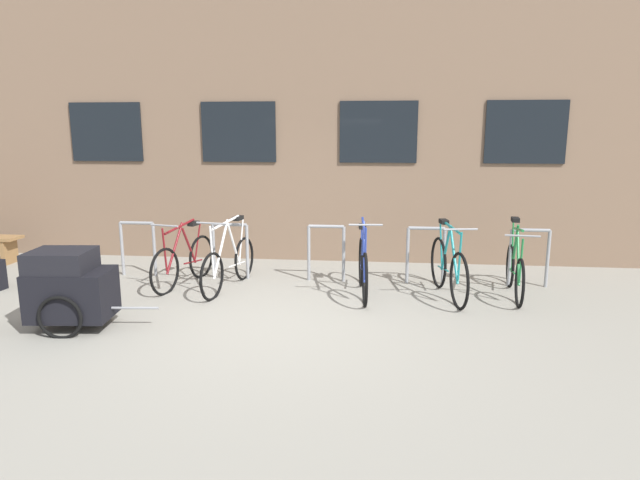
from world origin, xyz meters
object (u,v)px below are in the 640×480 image
object	(u,v)px
bicycle_maroon	(184,261)
bicycle_white	(229,263)
bicycle_teal	(448,268)
bicycle_blue	(363,267)
bike_trailer	(70,287)
bicycle_green	(515,269)

from	to	relation	value
bicycle_maroon	bicycle_white	world-z (taller)	bicycle_white
bicycle_teal	bicycle_white	distance (m)	3.13
bicycle_blue	bicycle_white	bearing A→B (deg)	177.72
bicycle_maroon	bicycle_teal	world-z (taller)	bicycle_teal
bicycle_blue	bike_trailer	xyz separation A→B (m)	(-3.35, -1.70, 0.10)
bicycle_blue	bicycle_white	size ratio (longest dim) A/B	0.98
bicycle_green	bike_trailer	xyz separation A→B (m)	(-5.46, -1.86, 0.12)
bicycle_teal	bicycle_green	distance (m)	0.95
bicycle_white	bicycle_green	xyz separation A→B (m)	(4.06, 0.09, -0.01)
bicycle_green	bicycle_white	bearing A→B (deg)	-178.80
bicycle_maroon	bicycle_teal	bearing A→B (deg)	-2.51
bicycle_maroon	bicycle_blue	bearing A→B (deg)	-3.95
bicycle_maroon	bicycle_white	distance (m)	0.73
bicycle_blue	bicycle_teal	size ratio (longest dim) A/B	0.98
bike_trailer	bicycle_teal	bearing A→B (deg)	20.74
bicycle_green	bicycle_blue	bearing A→B (deg)	-175.59
bicycle_blue	bicycle_teal	xyz separation A→B (m)	(1.18, 0.02, 0.01)
bicycle_blue	bicycle_green	xyz separation A→B (m)	(2.11, 0.16, -0.02)
bicycle_white	bicycle_green	size ratio (longest dim) A/B	1.07
bicycle_teal	bike_trailer	xyz separation A→B (m)	(-4.52, -1.71, 0.08)
bicycle_maroon	bicycle_white	xyz separation A→B (m)	(0.72, -0.11, 0.01)
bicycle_blue	bicycle_green	world-z (taller)	bicycle_blue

